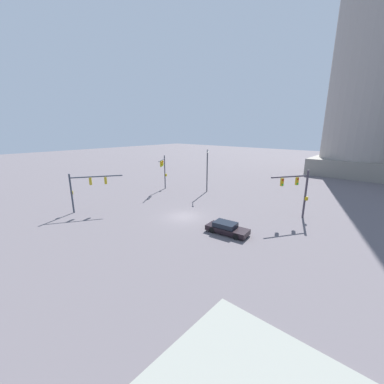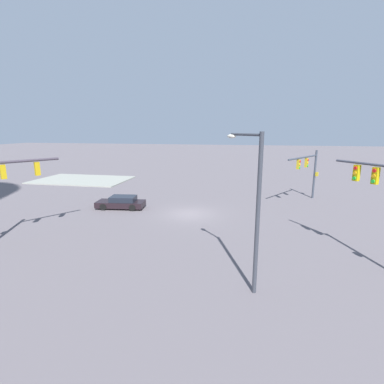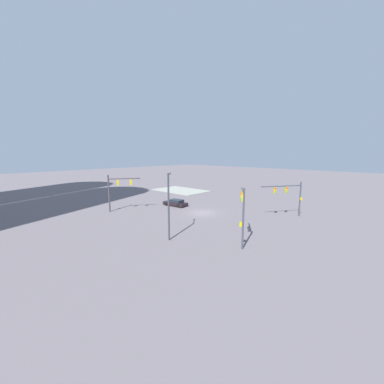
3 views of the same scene
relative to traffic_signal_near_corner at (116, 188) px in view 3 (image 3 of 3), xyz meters
name	(u,v)px [view 3 (image 3 of 3)]	position (x,y,z in m)	size (l,w,h in m)	color
ground_plane	(202,213)	(-11.02, -8.97, -4.00)	(228.42, 228.42, 0.00)	#5F595E
sidewalk_corner	(181,190)	(8.31, -22.93, -3.92)	(13.54, 8.59, 0.15)	gray
traffic_signal_near_corner	(116,188)	(0.00, 0.00, 0.00)	(3.31, 4.43, 6.13)	#3D3641
traffic_signal_opposite_side	(290,193)	(-22.31, -16.08, -0.33)	(4.06, 5.78, 5.33)	#353C48
traffic_signal_cross_street	(243,207)	(-23.38, -1.14, 0.17)	(2.60, 3.86, 6.28)	#393C48
streetlamp_curved_arm	(169,201)	(-16.43, 2.89, 0.41)	(1.78, 2.06, 7.52)	#32363E
sedan_car_approaching	(176,203)	(-4.07, -9.56, -3.42)	(4.76, 2.33, 1.21)	black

